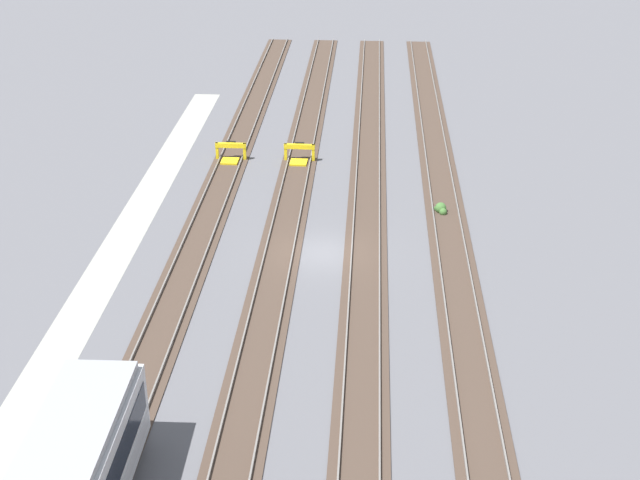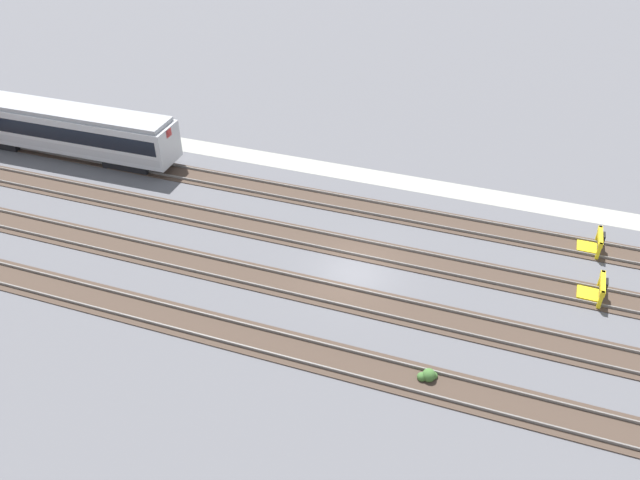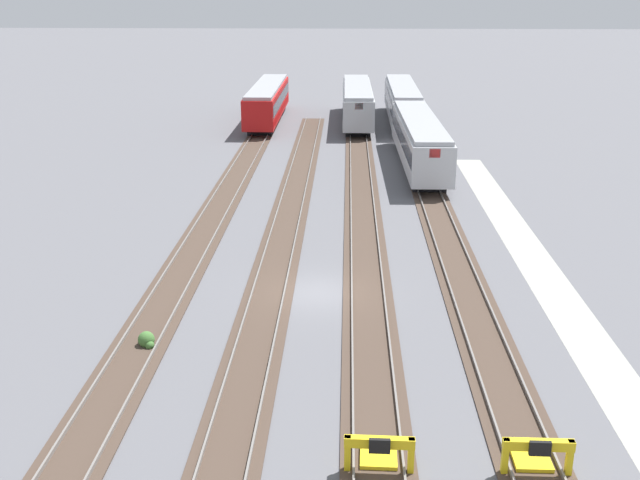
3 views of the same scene
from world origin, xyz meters
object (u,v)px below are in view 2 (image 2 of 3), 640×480
subway_car_front_row_right_inner (62,128)px  bumper_stop_nearest_track (594,243)px  bumper_stop_near_inner_track (595,290)px  weed_clump (428,376)px

subway_car_front_row_right_inner → bumper_stop_nearest_track: 37.12m
subway_car_front_row_right_inner → bumper_stop_near_inner_track: bearing=173.3°
bumper_stop_nearest_track → bumper_stop_near_inner_track: (-0.04, 4.45, 0.00)m
bumper_stop_near_inner_track → weed_clump: size_ratio=2.18×
bumper_stop_nearest_track → weed_clump: bearing=60.9°
bumper_stop_nearest_track → weed_clump: 14.99m
bumper_stop_near_inner_track → weed_clump: (7.32, 8.65, -0.27)m
bumper_stop_near_inner_track → weed_clump: bearing=49.7°
bumper_stop_nearest_track → subway_car_front_row_right_inner: bearing=0.1°
bumper_stop_nearest_track → bumper_stop_near_inner_track: bearing=90.6°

